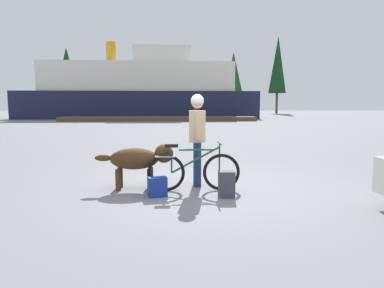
{
  "coord_description": "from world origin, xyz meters",
  "views": [
    {
      "loc": [
        -0.65,
        -6.36,
        1.59
      ],
      "look_at": [
        -0.24,
        0.43,
        0.8
      ],
      "focal_mm": 32.24,
      "sensor_mm": 36.0,
      "label": 1
    }
  ],
  "objects_px": {
    "bicycle": "(193,171)",
    "backpack": "(227,184)",
    "sailboat_moored": "(160,113)",
    "dog": "(139,159)",
    "ferry_boat": "(141,92)",
    "person_cyclist": "(197,131)",
    "handbag_pannier": "(158,187)"
  },
  "relations": [
    {
      "from": "handbag_pannier",
      "to": "sailboat_moored",
      "type": "height_order",
      "value": "sailboat_moored"
    },
    {
      "from": "ferry_boat",
      "to": "sailboat_moored",
      "type": "xyz_separation_m",
      "value": [
        2.1,
        2.81,
        -2.48
      ]
    },
    {
      "from": "dog",
      "to": "handbag_pannier",
      "type": "height_order",
      "value": "dog"
    },
    {
      "from": "ferry_boat",
      "to": "dog",
      "type": "bearing_deg",
      "value": -85.13
    },
    {
      "from": "ferry_boat",
      "to": "sailboat_moored",
      "type": "bearing_deg",
      "value": 53.3
    },
    {
      "from": "backpack",
      "to": "sailboat_moored",
      "type": "xyz_separation_m",
      "value": [
        -2.35,
        37.56,
        0.3
      ]
    },
    {
      "from": "bicycle",
      "to": "sailboat_moored",
      "type": "distance_m",
      "value": 37.16
    },
    {
      "from": "person_cyclist",
      "to": "handbag_pannier",
      "type": "relative_size",
      "value": 5.24
    },
    {
      "from": "bicycle",
      "to": "ferry_boat",
      "type": "height_order",
      "value": "ferry_boat"
    },
    {
      "from": "person_cyclist",
      "to": "sailboat_moored",
      "type": "bearing_deg",
      "value": 92.99
    },
    {
      "from": "bicycle",
      "to": "backpack",
      "type": "xyz_separation_m",
      "value": [
        0.55,
        -0.45,
        -0.15
      ]
    },
    {
      "from": "dog",
      "to": "person_cyclist",
      "type": "bearing_deg",
      "value": 10.12
    },
    {
      "from": "sailboat_moored",
      "to": "handbag_pannier",
      "type": "bearing_deg",
      "value": -88.22
    },
    {
      "from": "bicycle",
      "to": "person_cyclist",
      "type": "height_order",
      "value": "person_cyclist"
    },
    {
      "from": "person_cyclist",
      "to": "sailboat_moored",
      "type": "relative_size",
      "value": 0.2
    },
    {
      "from": "backpack",
      "to": "sailboat_moored",
      "type": "distance_m",
      "value": 37.64
    },
    {
      "from": "dog",
      "to": "sailboat_moored",
      "type": "xyz_separation_m",
      "value": [
        -0.81,
        36.88,
        -0.04
      ]
    },
    {
      "from": "person_cyclist",
      "to": "bicycle",
      "type": "bearing_deg",
      "value": -104.16
    },
    {
      "from": "backpack",
      "to": "sailboat_moored",
      "type": "bearing_deg",
      "value": 93.59
    },
    {
      "from": "ferry_boat",
      "to": "sailboat_moored",
      "type": "distance_m",
      "value": 4.3
    },
    {
      "from": "person_cyclist",
      "to": "ferry_boat",
      "type": "distance_m",
      "value": 34.16
    },
    {
      "from": "bicycle",
      "to": "backpack",
      "type": "height_order",
      "value": "bicycle"
    },
    {
      "from": "person_cyclist",
      "to": "ferry_boat",
      "type": "relative_size",
      "value": 0.07
    },
    {
      "from": "ferry_boat",
      "to": "sailboat_moored",
      "type": "height_order",
      "value": "sailboat_moored"
    },
    {
      "from": "backpack",
      "to": "sailboat_moored",
      "type": "height_order",
      "value": "sailboat_moored"
    },
    {
      "from": "person_cyclist",
      "to": "dog",
      "type": "bearing_deg",
      "value": -169.88
    },
    {
      "from": "backpack",
      "to": "ferry_boat",
      "type": "height_order",
      "value": "ferry_boat"
    },
    {
      "from": "bicycle",
      "to": "dog",
      "type": "relative_size",
      "value": 1.16
    },
    {
      "from": "dog",
      "to": "ferry_boat",
      "type": "height_order",
      "value": "ferry_boat"
    },
    {
      "from": "dog",
      "to": "sailboat_moored",
      "type": "relative_size",
      "value": 0.16
    },
    {
      "from": "person_cyclist",
      "to": "dog",
      "type": "relative_size",
      "value": 1.22
    },
    {
      "from": "bicycle",
      "to": "person_cyclist",
      "type": "distance_m",
      "value": 0.84
    }
  ]
}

